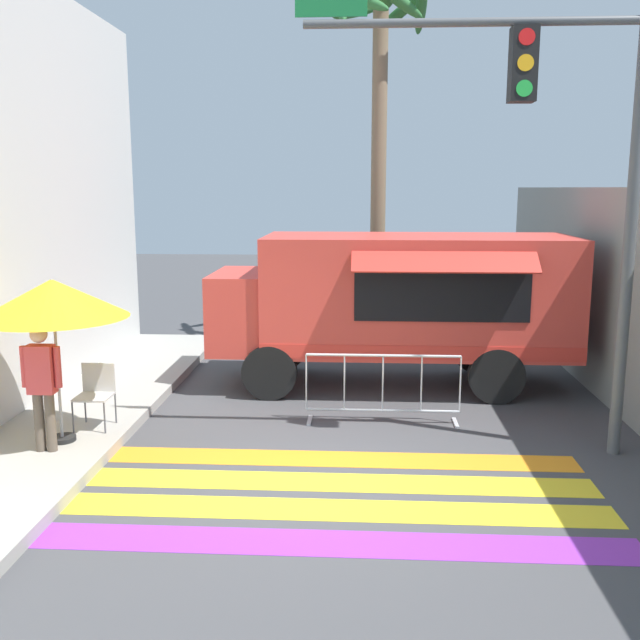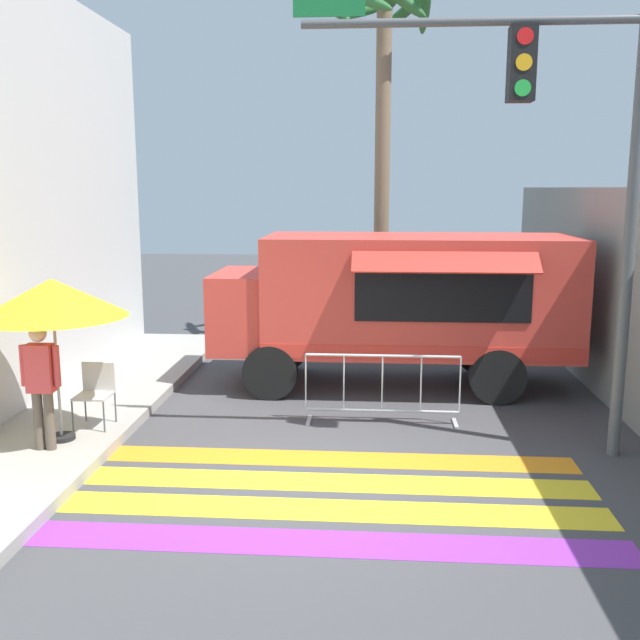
% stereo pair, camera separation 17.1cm
% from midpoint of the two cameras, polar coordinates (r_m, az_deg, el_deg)
% --- Properties ---
extents(ground_plane, '(60.00, 60.00, 0.00)m').
position_cam_midpoint_polar(ground_plane, '(8.88, 0.26, -12.98)').
color(ground_plane, '#424244').
extents(concrete_wall_right, '(0.20, 16.00, 3.55)m').
position_cam_midpoint_polar(concrete_wall_right, '(11.99, 23.19, 1.20)').
color(concrete_wall_right, gray).
rests_on(concrete_wall_right, ground_plane).
extents(crosswalk_painted, '(6.40, 2.84, 0.01)m').
position_cam_midpoint_polar(crosswalk_painted, '(8.58, 0.14, -13.84)').
color(crosswalk_painted, purple).
rests_on(crosswalk_painted, ground_plane).
extents(food_truck, '(6.33, 2.66, 2.72)m').
position_cam_midpoint_polar(food_truck, '(12.77, 5.20, 1.78)').
color(food_truck, '#D13D33').
rests_on(food_truck, ground_plane).
extents(traffic_signal_pole, '(4.38, 0.29, 5.92)m').
position_cam_midpoint_polar(traffic_signal_pole, '(9.72, 18.69, 13.06)').
color(traffic_signal_pole, '#515456').
rests_on(traffic_signal_pole, ground_plane).
extents(patio_umbrella, '(1.96, 1.96, 2.22)m').
position_cam_midpoint_polar(patio_umbrella, '(10.01, -21.06, 1.57)').
color(patio_umbrella, black).
rests_on(patio_umbrella, sidewalk_left).
extents(folding_chair, '(0.48, 0.48, 0.90)m').
position_cam_midpoint_polar(folding_chair, '(10.79, -17.93, -5.30)').
color(folding_chair, '#4C4C51').
rests_on(folding_chair, sidewalk_left).
extents(vendor_person, '(0.53, 0.22, 1.67)m').
position_cam_midpoint_polar(vendor_person, '(9.90, -21.82, -4.54)').
color(vendor_person, brown).
rests_on(vendor_person, sidewalk_left).
extents(barricade_front, '(2.36, 0.44, 1.07)m').
position_cam_midpoint_polar(barricade_front, '(10.91, 4.59, -5.48)').
color(barricade_front, '#B7BABF').
rests_on(barricade_front, ground_plane).
extents(palm_tree, '(2.15, 2.22, 7.85)m').
position_cam_midpoint_polar(palm_tree, '(16.24, 4.43, 17.21)').
color(palm_tree, '#7A664C').
rests_on(palm_tree, ground_plane).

